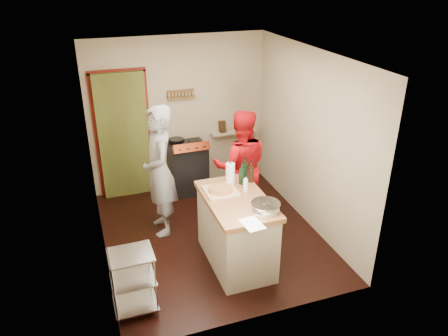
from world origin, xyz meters
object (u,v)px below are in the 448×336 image
at_px(island, 236,229).
at_px(person_red, 241,166).
at_px(person_stripe, 159,171).
at_px(wire_shelving, 133,280).
at_px(stove, 188,167).

bearing_deg(island, person_red, 66.24).
distance_m(island, person_stripe, 1.39).
bearing_deg(person_stripe, person_red, 88.90).
relative_size(wire_shelving, person_red, 0.46).
bearing_deg(island, stove, 92.08).
relative_size(stove, person_stripe, 0.53).
xyz_separation_m(wire_shelving, person_stripe, (0.65, 1.56, 0.52)).
distance_m(wire_shelving, person_stripe, 1.77).
height_order(island, person_red, person_red).
distance_m(wire_shelving, person_red, 2.43).
bearing_deg(stove, person_stripe, -122.58).
distance_m(stove, person_red, 1.30).
xyz_separation_m(stove, person_red, (0.53, -1.11, 0.42)).
height_order(stove, island, island).
bearing_deg(island, person_stripe, 125.05).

